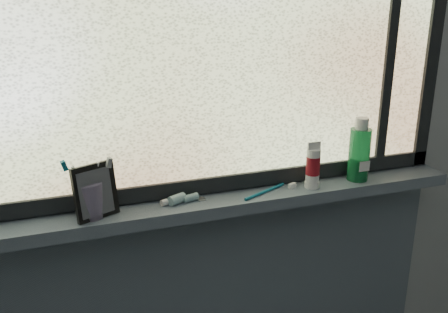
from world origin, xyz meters
TOP-DOWN VIEW (x-y plane):
  - wall_back at (0.00, 1.30)m, footprint 3.00×0.01m
  - windowsill at (0.00, 1.23)m, footprint 1.62×0.14m
  - window_pane at (0.00, 1.28)m, footprint 1.50×0.01m
  - frame_bottom at (0.00, 1.28)m, footprint 1.60×0.03m
  - frame_right at (0.78, 1.28)m, footprint 0.05×0.03m
  - frame_mullion at (0.60, 1.28)m, footprint 0.03×0.03m
  - vanity_mirror at (-0.39, 1.21)m, footprint 0.14×0.11m
  - toothpaste_tube at (-0.14, 1.23)m, footprint 0.17×0.09m
  - toothbrush_cup at (-0.41, 1.22)m, footprint 0.09×0.09m
  - toothbrush_lying at (0.13, 1.22)m, footprint 0.21×0.11m
  - mouthwash_bottle at (0.48, 1.22)m, footprint 0.08×0.08m
  - cream_tube at (0.30, 1.21)m, footprint 0.06×0.06m

SIDE VIEW (x-z plane):
  - windowsill at x=0.00m, z-range 0.98..1.02m
  - toothbrush_lying at x=0.13m, z-range 1.02..1.04m
  - toothpaste_tube at x=-0.14m, z-range 1.02..1.05m
  - frame_bottom at x=0.00m, z-range 1.02..1.07m
  - toothbrush_cup at x=-0.41m, z-range 1.02..1.13m
  - vanity_mirror at x=-0.39m, z-range 1.02..1.18m
  - cream_tube at x=0.30m, z-range 1.05..1.16m
  - mouthwash_bottle at x=0.48m, z-range 1.04..1.22m
  - wall_back at x=0.00m, z-range 0.00..2.50m
  - frame_right at x=0.78m, z-range 0.98..2.08m
  - window_pane at x=0.00m, z-range 1.03..2.03m
  - frame_mullion at x=0.60m, z-range 1.03..2.03m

